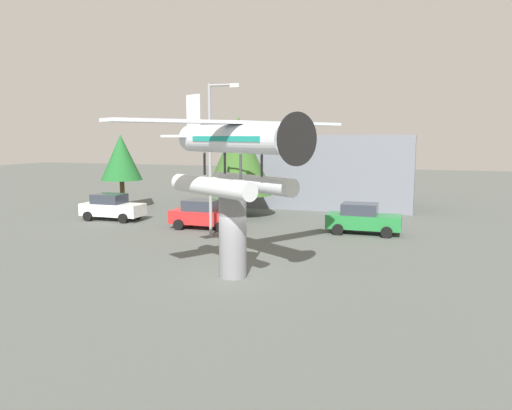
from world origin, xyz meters
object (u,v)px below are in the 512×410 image
Objects in this scene: streetlight_primary at (213,150)px; display_pedestal at (233,236)px; floatplane_monument at (234,151)px; car_mid_red at (204,214)px; car_far_green at (363,219)px; tree_west at (121,158)px; storefront_building at (321,170)px; tree_east at (239,156)px; car_near_white at (112,207)px.

display_pedestal is at bearing -61.96° from streetlight_primary.
floatplane_monument is 8.36m from streetlight_primary.
car_mid_red is at bearing 126.33° from streetlight_primary.
car_far_green is at bearing 8.40° from car_mid_red.
tree_west is at bearing 134.44° from display_pedestal.
storefront_building is 2.11× the size of tree_east.
car_mid_red and car_far_green have the same top height.
car_far_green is at bearing -22.33° from tree_east.
tree_east reaches higher than car_mid_red.
car_near_white is at bearing -151.93° from tree_east.
tree_east is (-4.94, 14.34, 2.58)m from display_pedestal.
streetlight_primary reaches higher than storefront_building.
car_mid_red is 9.45m from car_far_green.
streetlight_primary is at bearing -35.69° from tree_west.
storefront_building is at bearing 25.51° from tree_west.
display_pedestal is 3.35m from floatplane_monument.
tree_east is (0.43, 5.04, 3.38)m from car_mid_red.
streetlight_primary reaches higher than car_mid_red.
car_near_white is (-12.65, 10.36, -4.14)m from floatplane_monument.
display_pedestal is 22.04m from storefront_building.
car_near_white is at bearing 140.64° from display_pedestal.
car_mid_red is 0.61× the size of tree_east.
storefront_building is at bearing 112.13° from car_far_green.
display_pedestal is at bearing 180.00° from floatplane_monument.
streetlight_primary is at bearing -156.60° from car_far_green.
car_mid_red is at bearing 119.97° from display_pedestal.
tree_east is at bearing 28.07° from car_near_white.
tree_east is (7.60, 4.06, 3.38)m from car_near_white.
display_pedestal is at bearing -110.46° from car_far_green.
display_pedestal reaches higher than car_mid_red.
streetlight_primary is at bearing -102.47° from storefront_building.
storefront_building reaches higher than car_far_green.
display_pedestal is 0.80× the size of car_far_green.
tree_west reaches higher than car_near_white.
streetlight_primary reaches higher than display_pedestal.
car_far_green is at bearing 69.54° from display_pedestal.
tree_west is 0.82× the size of tree_east.
storefront_building is 15.85m from tree_west.
car_far_green is 19.65m from tree_west.
car_far_green is 0.29× the size of storefront_building.
car_near_white is 1.00× the size of car_mid_red.
car_near_white is (-12.54, 10.29, -0.80)m from display_pedestal.
streetlight_primary is 1.21× the size of tree_east.
floatplane_monument is at bearing -39.31° from car_near_white.
display_pedestal is at bearing -88.39° from storefront_building.
car_near_white is 16.83m from storefront_building.
tree_west is (-11.02, 7.91, -0.90)m from streetlight_primary.
car_near_white is 10.00m from streetlight_primary.
display_pedestal reaches higher than car_near_white.
car_near_white is at bearing -135.51° from storefront_building.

